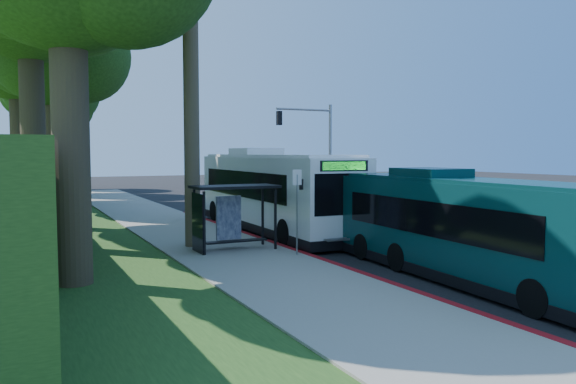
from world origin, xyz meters
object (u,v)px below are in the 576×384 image
bus_shelter (227,205)px  pickup (309,206)px  teal_bus (466,227)px  white_bus (272,190)px

bus_shelter → pickup: bus_shelter is taller
pickup → teal_bus: bearing=-99.7°
white_bus → teal_bus: size_ratio=1.21×
pickup → bus_shelter: bearing=-131.0°
teal_bus → bus_shelter: bearing=124.9°
teal_bus → pickup: bearing=81.1°
bus_shelter → white_bus: 6.17m
bus_shelter → teal_bus: (4.66, -7.53, -0.20)m
teal_bus → pickup: (3.46, 16.13, -0.88)m
white_bus → pickup: white_bus is taller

